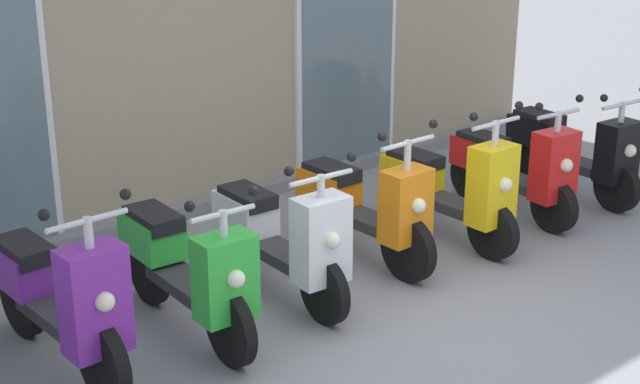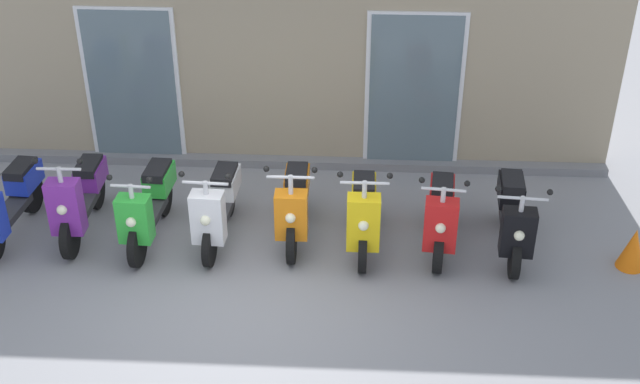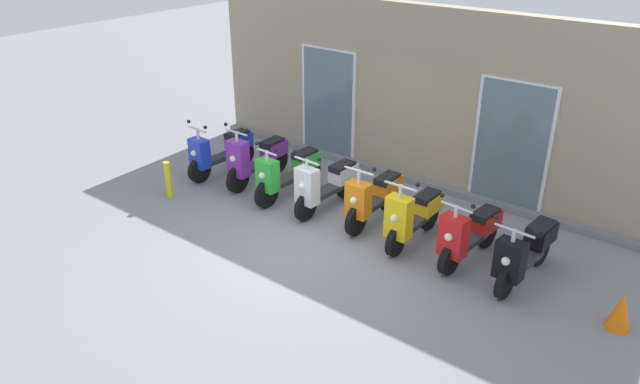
{
  "view_description": "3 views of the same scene",
  "coord_description": "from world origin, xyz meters",
  "views": [
    {
      "loc": [
        -4.37,
        -3.97,
        3.12
      ],
      "look_at": [
        -0.27,
        0.9,
        0.85
      ],
      "focal_mm": 52.37,
      "sensor_mm": 36.0,
      "label": 1
    },
    {
      "loc": [
        1.21,
        -7.22,
        5.65
      ],
      "look_at": [
        0.78,
        0.98,
        0.79
      ],
      "focal_mm": 45.57,
      "sensor_mm": 36.0,
      "label": 2
    },
    {
      "loc": [
        5.24,
        -6.39,
        4.89
      ],
      "look_at": [
        -0.15,
        0.52,
        0.66
      ],
      "focal_mm": 33.68,
      "sensor_mm": 36.0,
      "label": 3
    }
  ],
  "objects": [
    {
      "name": "scooter_green",
      "position": [
        -1.32,
        1.08,
        0.5
      ],
      "size": [
        0.53,
        1.68,
        1.18
      ],
      "color": "black",
      "rests_on": "ground_plane"
    },
    {
      "name": "scooter_black",
      "position": [
        3.08,
        1.08,
        0.48
      ],
      "size": [
        0.63,
        1.61,
        1.16
      ],
      "color": "black",
      "rests_on": "ground_plane"
    },
    {
      "name": "traffic_cone",
      "position": [
        4.45,
        0.78,
        0.26
      ],
      "size": [
        0.32,
        0.32,
        0.52
      ],
      "primitive_type": "cone",
      "color": "orange",
      "rests_on": "ground_plane"
    },
    {
      "name": "scooter_yellow",
      "position": [
        1.3,
        1.04,
        0.49
      ],
      "size": [
        0.62,
        1.53,
        1.29
      ],
      "color": "black",
      "rests_on": "ground_plane"
    },
    {
      "name": "scooter_red",
      "position": [
        2.22,
        1.1,
        0.46
      ],
      "size": [
        0.57,
        1.54,
        1.21
      ],
      "color": "black",
      "rests_on": "ground_plane"
    },
    {
      "name": "scooter_orange",
      "position": [
        0.45,
        1.21,
        0.48
      ],
      "size": [
        0.61,
        1.58,
        1.25
      ],
      "color": "black",
      "rests_on": "ground_plane"
    },
    {
      "name": "scooter_blue",
      "position": [
        -3.06,
        1.07,
        0.48
      ],
      "size": [
        0.56,
        1.63,
        1.2
      ],
      "color": "black",
      "rests_on": "ground_plane"
    },
    {
      "name": "scooter_white",
      "position": [
        -0.47,
        1.11,
        0.5
      ],
      "size": [
        0.6,
        1.62,
        1.22
      ],
      "color": "black",
      "rests_on": "ground_plane"
    },
    {
      "name": "scooter_purple",
      "position": [
        -2.2,
        1.18,
        0.51
      ],
      "size": [
        0.58,
        1.68,
        1.31
      ],
      "color": "black",
      "rests_on": "ground_plane"
    },
    {
      "name": "curb_bollard",
      "position": [
        -3.03,
        -0.27,
        0.35
      ],
      "size": [
        0.12,
        0.12,
        0.7
      ],
      "primitive_type": "cylinder",
      "color": "yellow",
      "rests_on": "ground_plane"
    },
    {
      "name": "storefront_facade",
      "position": [
        -0.0,
        3.28,
        1.6
      ],
      "size": [
        9.48,
        0.5,
        3.31
      ],
      "color": "gray",
      "rests_on": "ground_plane"
    },
    {
      "name": "ground_plane",
      "position": [
        0.0,
        0.0,
        0.0
      ],
      "size": [
        40.0,
        40.0,
        0.0
      ],
      "primitive_type": "plane",
      "color": "gray"
    }
  ]
}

